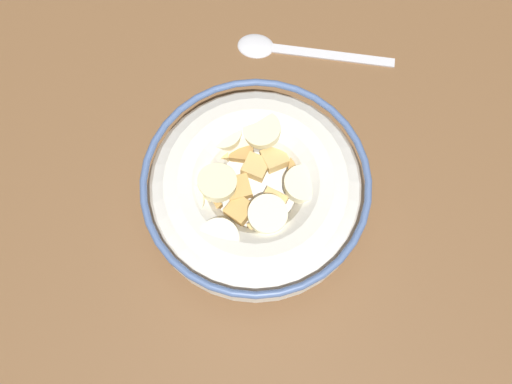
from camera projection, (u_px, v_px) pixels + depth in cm
name	position (u px, v px, depth cm)	size (l,w,h in cm)	color
ground_plane	(256.00, 205.00, 47.14)	(128.55, 128.55, 2.00)	brown
cereal_bowl	(256.00, 191.00, 43.07)	(18.86, 18.86, 6.20)	silver
spoon	(280.00, 48.00, 51.06)	(16.46, 4.30, 0.80)	silver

